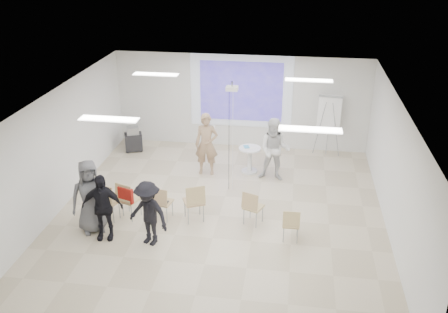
# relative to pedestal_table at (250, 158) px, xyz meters

# --- Properties ---
(floor) EXTENTS (8.00, 9.00, 0.10)m
(floor) POSITION_rel_pedestal_table_xyz_m (-0.49, -2.57, -0.49)
(floor) COLOR beige
(floor) RESTS_ON ground
(ceiling) EXTENTS (8.00, 9.00, 0.10)m
(ceiling) POSITION_rel_pedestal_table_xyz_m (-0.49, -2.57, 2.61)
(ceiling) COLOR white
(ceiling) RESTS_ON wall_back
(wall_back) EXTENTS (8.00, 0.10, 3.00)m
(wall_back) POSITION_rel_pedestal_table_xyz_m (-0.49, 1.98, 1.06)
(wall_back) COLOR silver
(wall_back) RESTS_ON floor
(wall_left) EXTENTS (0.10, 9.00, 3.00)m
(wall_left) POSITION_rel_pedestal_table_xyz_m (-4.54, -2.57, 1.06)
(wall_left) COLOR silver
(wall_left) RESTS_ON floor
(wall_right) EXTENTS (0.10, 9.00, 3.00)m
(wall_right) POSITION_rel_pedestal_table_xyz_m (3.56, -2.57, 1.06)
(wall_right) COLOR silver
(wall_right) RESTS_ON floor
(projection_halo) EXTENTS (3.20, 0.01, 2.30)m
(projection_halo) POSITION_rel_pedestal_table_xyz_m (-0.49, 1.91, 1.41)
(projection_halo) COLOR silver
(projection_halo) RESTS_ON wall_back
(projection_image) EXTENTS (2.60, 0.01, 1.90)m
(projection_image) POSITION_rel_pedestal_table_xyz_m (-0.49, 1.90, 1.41)
(projection_image) COLOR #4235B6
(projection_image) RESTS_ON wall_back
(pedestal_table) EXTENTS (0.81, 0.81, 0.79)m
(pedestal_table) POSITION_rel_pedestal_table_xyz_m (0.00, 0.00, 0.00)
(pedestal_table) COLOR silver
(pedestal_table) RESTS_ON floor
(player_left) EXTENTS (0.77, 0.55, 2.05)m
(player_left) POSITION_rel_pedestal_table_xyz_m (-1.21, -0.25, 0.59)
(player_left) COLOR tan
(player_left) RESTS_ON floor
(player_right) EXTENTS (1.01, 0.84, 2.00)m
(player_right) POSITION_rel_pedestal_table_xyz_m (0.72, -0.36, 0.56)
(player_right) COLOR white
(player_right) RESTS_ON floor
(controller_left) EXTENTS (0.05, 0.13, 0.04)m
(controller_left) POSITION_rel_pedestal_table_xyz_m (-1.03, -0.00, 0.91)
(controller_left) COLOR white
(controller_left) RESTS_ON player_left
(controller_right) EXTENTS (0.04, 0.11, 0.04)m
(controller_right) POSITION_rel_pedestal_table_xyz_m (0.54, -0.11, 0.91)
(controller_right) COLOR white
(controller_right) RESTS_ON player_right
(chair_far_left) EXTENTS (0.58, 0.61, 0.97)m
(chair_far_left) POSITION_rel_pedestal_table_xyz_m (-3.08, -3.12, 0.13)
(chair_far_left) COLOR tan
(chair_far_left) RESTS_ON floor
(chair_left_mid) EXTENTS (0.59, 0.61, 0.97)m
(chair_left_mid) POSITION_rel_pedestal_table_xyz_m (-2.67, -3.01, 0.14)
(chair_left_mid) COLOR tan
(chair_left_mid) RESTS_ON floor
(chair_left_inner) EXTENTS (0.48, 0.50, 0.88)m
(chair_left_inner) POSITION_rel_pedestal_table_xyz_m (-1.83, -2.94, 0.08)
(chair_left_inner) COLOR tan
(chair_left_inner) RESTS_ON floor
(chair_center) EXTENTS (0.63, 0.64, 0.98)m
(chair_center) POSITION_rel_pedestal_table_xyz_m (-1.03, -2.90, 0.14)
(chair_center) COLOR tan
(chair_center) RESTS_ON floor
(chair_right_inner) EXTENTS (0.55, 0.56, 0.88)m
(chair_right_inner) POSITION_rel_pedestal_table_xyz_m (0.34, -2.85, 0.08)
(chair_right_inner) COLOR tan
(chair_right_inner) RESTS_ON floor
(chair_right_far) EXTENTS (0.38, 0.41, 0.81)m
(chair_right_far) POSITION_rel_pedestal_table_xyz_m (1.27, -3.43, 0.04)
(chair_right_far) COLOR #D1B679
(chair_right_far) RESTS_ON floor
(red_jacket) EXTENTS (0.40, 0.22, 0.38)m
(red_jacket) POSITION_rel_pedestal_table_xyz_m (-2.64, -3.15, 0.28)
(red_jacket) COLOR #A91C14
(red_jacket) RESTS_ON chair_left_mid
(laptop) EXTENTS (0.36, 0.28, 0.03)m
(laptop) POSITION_rel_pedestal_table_xyz_m (-1.82, -2.85, 0.03)
(laptop) COLOR black
(laptop) RESTS_ON chair_left_inner
(audience_left) EXTENTS (1.13, 0.77, 1.82)m
(audience_left) POSITION_rel_pedestal_table_xyz_m (-2.92, -3.89, 0.47)
(audience_left) COLOR black
(audience_left) RESTS_ON floor
(audience_mid) EXTENTS (1.27, 0.98, 1.73)m
(audience_mid) POSITION_rel_pedestal_table_xyz_m (-1.85, -3.96, 0.43)
(audience_mid) COLOR black
(audience_mid) RESTS_ON floor
(audience_outer) EXTENTS (1.16, 1.04, 1.99)m
(audience_outer) POSITION_rel_pedestal_table_xyz_m (-3.30, -3.63, 0.56)
(audience_outer) COLOR slate
(audience_outer) RESTS_ON floor
(flipchart_easel) EXTENTS (0.82, 0.63, 1.92)m
(flipchart_easel) POSITION_rel_pedestal_table_xyz_m (2.26, 1.60, 0.98)
(flipchart_easel) COLOR gray
(flipchart_easel) RESTS_ON floor
(av_cart) EXTENTS (0.65, 0.59, 0.80)m
(av_cart) POSITION_rel_pedestal_table_xyz_m (-3.82, 1.03, -0.07)
(av_cart) COLOR black
(av_cart) RESTS_ON floor
(ceiling_projector) EXTENTS (0.30, 0.25, 3.00)m
(ceiling_projector) POSITION_rel_pedestal_table_xyz_m (-0.39, -1.08, 2.25)
(ceiling_projector) COLOR white
(ceiling_projector) RESTS_ON ceiling
(fluor_panel_nw) EXTENTS (1.20, 0.30, 0.02)m
(fluor_panel_nw) POSITION_rel_pedestal_table_xyz_m (-2.49, -0.57, 2.53)
(fluor_panel_nw) COLOR white
(fluor_panel_nw) RESTS_ON ceiling
(fluor_panel_ne) EXTENTS (1.20, 0.30, 0.02)m
(fluor_panel_ne) POSITION_rel_pedestal_table_xyz_m (1.51, -0.57, 2.53)
(fluor_panel_ne) COLOR white
(fluor_panel_ne) RESTS_ON ceiling
(fluor_panel_sw) EXTENTS (1.20, 0.30, 0.02)m
(fluor_panel_sw) POSITION_rel_pedestal_table_xyz_m (-2.49, -4.07, 2.53)
(fluor_panel_sw) COLOR white
(fluor_panel_sw) RESTS_ON ceiling
(fluor_panel_se) EXTENTS (1.20, 0.30, 0.02)m
(fluor_panel_se) POSITION_rel_pedestal_table_xyz_m (1.51, -4.07, 2.53)
(fluor_panel_se) COLOR white
(fluor_panel_se) RESTS_ON ceiling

